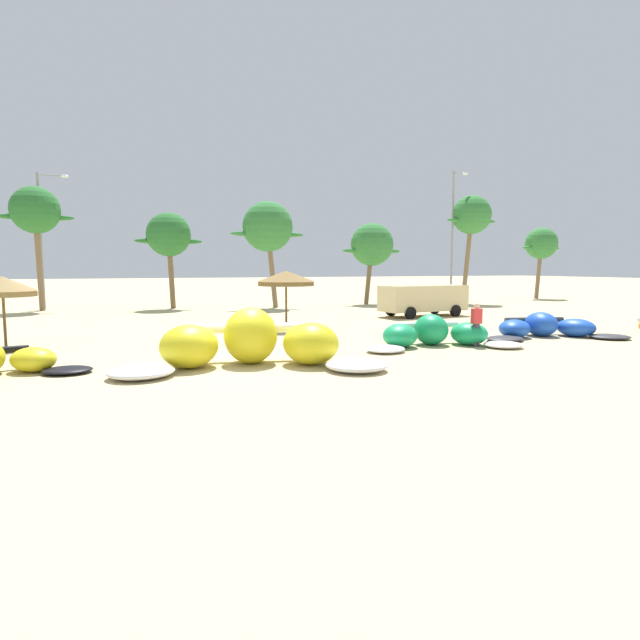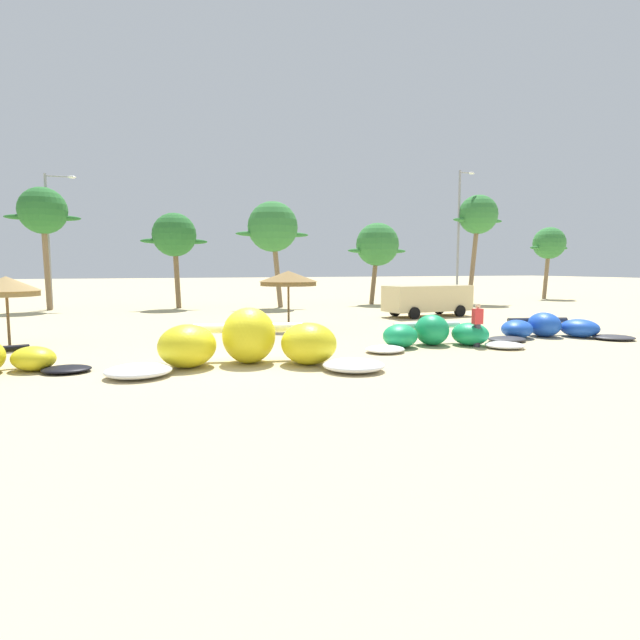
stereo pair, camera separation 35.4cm
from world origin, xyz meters
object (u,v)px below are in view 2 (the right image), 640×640
object	(u,v)px
kite_left_of_center	(249,344)
beach_umbrella_middle	(288,278)
beach_umbrella_near_van	(6,286)
kite_center	(435,334)
palm_left_of_gap	(174,236)
person_near_kites	(477,325)
palm_right_of_gap	(478,216)
palm_center_right	(377,245)
kite_right_of_center	(548,328)
palm_center_left	(273,227)
lamppost_east_center	(459,231)
palm_right	(549,244)
parked_van	(426,298)
lamppost_west_center	(51,234)
palm_left	(43,212)

from	to	relation	value
kite_left_of_center	beach_umbrella_middle	size ratio (longest dim) A/B	2.83
beach_umbrella_near_van	kite_center	bearing A→B (deg)	-19.95
palm_left_of_gap	person_near_kites	bearing A→B (deg)	-68.13
person_near_kites	palm_right_of_gap	distance (m)	24.81
palm_left_of_gap	palm_center_right	bearing A→B (deg)	-4.09
kite_right_of_center	palm_center_left	distance (m)	21.24
palm_center_left	palm_right_of_gap	xyz separation A→B (m)	(16.61, -1.28, 1.25)
beach_umbrella_middle	lamppost_east_center	distance (m)	21.73
beach_umbrella_middle	palm_right	xyz separation A→B (m)	(29.25, 14.22, 2.66)
kite_right_of_center	beach_umbrella_middle	world-z (taller)	beach_umbrella_middle
kite_left_of_center	palm_right_of_gap	distance (m)	31.07
kite_left_of_center	palm_center_left	xyz separation A→B (m)	(6.36, 21.22, 5.10)
parked_van	lamppost_west_center	size ratio (longest dim) A/B	0.58
beach_umbrella_near_van	palm_center_left	size ratio (longest dim) A/B	0.34
kite_left_of_center	palm_center_right	distance (m)	26.84
lamppost_east_center	palm_center_right	bearing A→B (deg)	167.13
lamppost_west_center	palm_right	bearing A→B (deg)	-3.75
kite_right_of_center	palm_center_right	world-z (taller)	palm_center_right
beach_umbrella_near_van	lamppost_west_center	distance (m)	18.95
palm_left_of_gap	palm_right_of_gap	bearing A→B (deg)	-7.44
beach_umbrella_near_van	lamppost_west_center	xyz separation A→B (m)	(-0.92, 18.69, 3.01)
beach_umbrella_middle	lamppost_west_center	size ratio (longest dim) A/B	0.30
palm_center_left	palm_center_right	size ratio (longest dim) A/B	1.19
palm_center_right	kite_center	bearing A→B (deg)	-110.66
palm_right_of_gap	lamppost_west_center	xyz separation A→B (m)	(-31.42, 5.45, -1.77)
kite_left_of_center	palm_right_of_gap	world-z (taller)	palm_right_of_gap
lamppost_west_center	lamppost_east_center	bearing A→B (deg)	-9.45
beach_umbrella_near_van	palm_center_right	bearing A→B (deg)	33.97
kite_left_of_center	beach_umbrella_near_van	world-z (taller)	beach_umbrella_near_van
palm_left	lamppost_west_center	world-z (taller)	lamppost_west_center
kite_right_of_center	palm_right	xyz separation A→B (m)	(19.99, 20.90, 4.66)
palm_center_right	beach_umbrella_near_van	bearing A→B (deg)	-146.03
kite_center	palm_center_left	size ratio (longest dim) A/B	0.81
palm_right_of_gap	beach_umbrella_near_van	bearing A→B (deg)	-156.53
kite_right_of_center	palm_center_right	size ratio (longest dim) A/B	0.97
person_near_kites	kite_center	bearing A→B (deg)	154.47
kite_right_of_center	palm_left_of_gap	bearing A→B (deg)	122.14
palm_left	palm_left_of_gap	xyz separation A→B (m)	(8.36, -1.17, -1.45)
kite_left_of_center	beach_umbrella_middle	xyz separation A→B (m)	(3.72, 8.45, 1.74)
kite_center	beach_umbrella_near_van	world-z (taller)	beach_umbrella_near_van
palm_left	palm_center_right	xyz separation A→B (m)	(23.72, -2.27, -1.92)
palm_left	palm_right_of_gap	distance (m)	31.95
parked_van	palm_right_of_gap	size ratio (longest dim) A/B	0.63
kite_left_of_center	palm_center_right	xyz separation A→B (m)	(15.01, 21.89, 4.01)
lamppost_west_center	lamppost_east_center	xyz separation A→B (m)	(30.02, -5.00, 0.56)
palm_left	palm_center_left	world-z (taller)	palm_left
palm_center_left	palm_right_of_gap	size ratio (longest dim) A/B	0.88
kite_left_of_center	lamppost_west_center	xyz separation A→B (m)	(-8.46, 25.39, 4.58)
beach_umbrella_near_van	palm_center_left	distance (m)	20.41
kite_left_of_center	palm_left	xyz separation A→B (m)	(-8.70, 24.16, 5.93)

